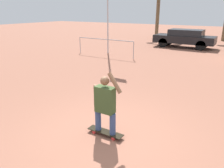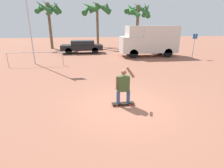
% 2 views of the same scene
% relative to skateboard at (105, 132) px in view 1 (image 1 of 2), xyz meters
% --- Properties ---
extents(ground_plane, '(80.00, 80.00, 0.00)m').
position_rel_skateboard_xyz_m(ground_plane, '(0.06, -0.01, -0.08)').
color(ground_plane, '#935B47').
extents(skateboard, '(0.90, 0.22, 0.10)m').
position_rel_skateboard_xyz_m(skateboard, '(0.00, 0.00, 0.00)').
color(skateboard, black).
rests_on(skateboard, ground_plane).
extents(person_skateboarder, '(0.73, 0.22, 1.48)m').
position_rel_skateboard_xyz_m(person_skateboarder, '(-0.00, 0.00, 0.77)').
color(person_skateboarder, '#384C7A').
rests_on(person_skateboarder, skateboard).
extents(parked_car_black, '(4.54, 1.71, 1.39)m').
position_rel_skateboard_xyz_m(parked_car_black, '(-1.67, 13.86, 0.68)').
color(parked_car_black, black).
rests_on(parked_car_black, ground_plane).
extents(plaza_railing_segment, '(4.09, 0.05, 1.08)m').
position_rel_skateboard_xyz_m(plaza_railing_segment, '(-5.15, 7.85, 0.82)').
color(plaza_railing_segment, '#99999E').
rests_on(plaza_railing_segment, ground_plane).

